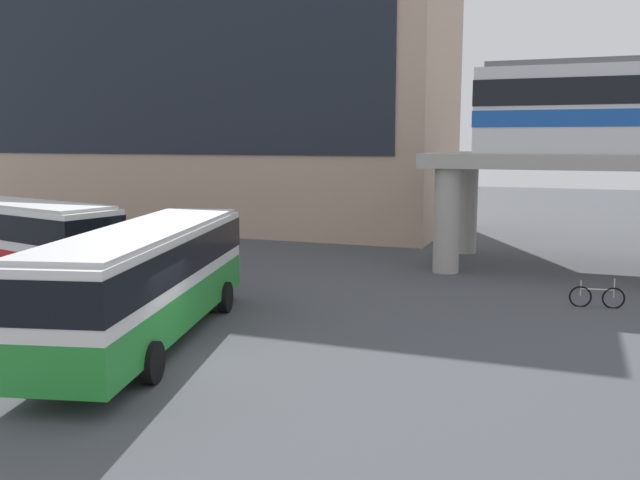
# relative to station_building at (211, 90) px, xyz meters

# --- Properties ---
(ground_plane) EXTENTS (120.00, 120.00, 0.00)m
(ground_plane) POSITION_rel_station_building_xyz_m (13.42, -15.94, -8.83)
(ground_plane) COLOR #47494F
(station_building) EXTENTS (30.83, 11.28, 17.65)m
(station_building) POSITION_rel_station_building_xyz_m (0.00, 0.00, 0.00)
(station_building) COLOR tan
(station_building) RESTS_ON ground_plane
(bus_main) EXTENTS (5.10, 11.33, 3.22)m
(bus_main) POSITION_rel_station_building_xyz_m (11.78, -24.47, -6.84)
(bus_main) COLOR #268C33
(bus_main) RESTS_ON ground_plane
(bus_secondary) EXTENTS (11.32, 5.23, 3.22)m
(bus_secondary) POSITION_rel_station_building_xyz_m (1.83, -19.39, -6.84)
(bus_secondary) COLOR red
(bus_secondary) RESTS_ON ground_plane
(bicycle_silver) EXTENTS (1.78, 0.32, 1.04)m
(bicycle_silver) POSITION_rel_station_building_xyz_m (23.55, -15.80, -8.47)
(bicycle_silver) COLOR black
(bicycle_silver) RESTS_ON ground_plane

